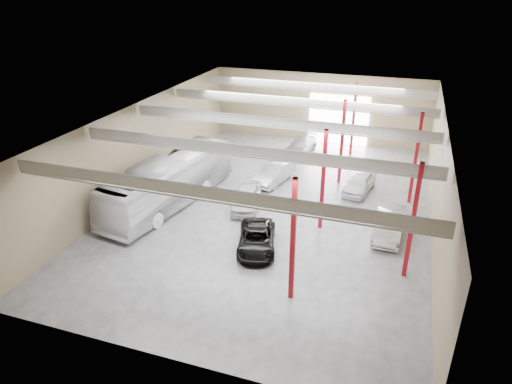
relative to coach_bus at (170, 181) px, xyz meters
The scene contains 8 objects.
depot_shell 8.72m from the coach_bus, 17.79° to the left, with size 22.12×32.12×7.06m.
coach_bus is the anchor object (origin of this frame).
black_sedan 9.15m from the coach_bus, 26.13° to the right, with size 2.29×4.96×1.38m, color black.
car_row_a 5.83m from the coach_bus, 12.10° to the left, with size 1.89×4.70×1.60m, color silver.
car_row_b 9.03m from the coach_bus, 45.55° to the left, with size 1.70×4.89×1.61m, color #B4B5B9.
car_row_c 15.57m from the coach_bus, 64.40° to the left, with size 1.99×4.89×1.42m, color slate.
car_right_near 15.95m from the coach_bus, ahead, with size 1.75×5.01×1.65m, color silver.
car_right_far 14.85m from the coach_bus, 26.78° to the left, with size 1.81×4.50×1.53m, color white.
Camera 1 is at (8.30, -29.35, 15.58)m, focal length 32.00 mm.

